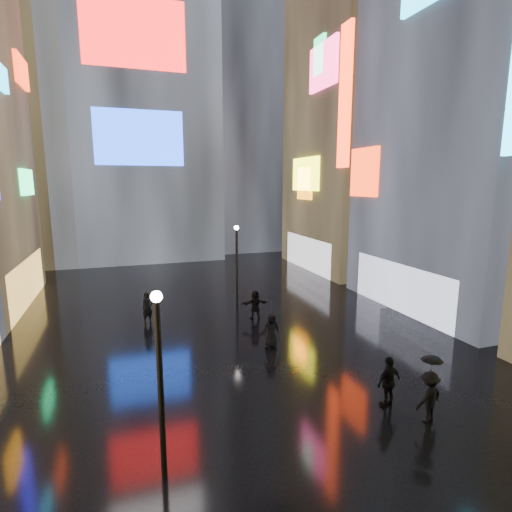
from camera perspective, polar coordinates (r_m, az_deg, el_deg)
name	(u,v)px	position (r m, az deg, el deg)	size (l,w,h in m)	color
ground	(214,315)	(24.55, -6.04, -8.34)	(140.00, 140.00, 0.00)	black
building_right_mid	(483,61)	(29.66, 29.73, 23.00)	(10.28, 13.70, 30.00)	black
building_right_far	(360,114)	(39.34, 14.62, 18.98)	(10.28, 12.00, 28.00)	black
tower_main	(132,56)	(48.57, -17.34, 25.62)	(16.00, 14.20, 42.00)	black
tower_flank_right	(237,107)	(51.52, -2.77, 20.55)	(12.00, 12.00, 34.00)	black
tower_flank_left	(16,128)	(45.93, -31.05, 15.35)	(10.00, 10.00, 26.00)	black
lamp_near	(160,375)	(11.05, -13.55, -16.22)	(0.30, 0.30, 5.20)	black
lamp_far	(237,260)	(25.85, -2.75, -0.59)	(0.30, 0.30, 5.20)	black
pedestrian_2	(429,397)	(15.13, 23.47, -17.97)	(1.13, 0.65, 1.75)	black
pedestrian_3	(389,382)	(15.52, 18.44, -16.67)	(1.09, 0.45, 1.85)	black
pedestrian_4	(271,330)	(19.64, 2.22, -10.53)	(0.83, 0.54, 1.69)	black
pedestrian_5	(255,305)	(23.47, -0.10, -6.99)	(1.58, 0.50, 1.70)	black
pedestrian_6	(148,308)	(23.56, -15.23, -7.18)	(0.65, 0.43, 1.79)	black
umbrella_1	(432,364)	(14.62, 23.81, -13.88)	(0.69, 0.69, 0.60)	black
umbrella_2	(272,304)	(19.21, 2.24, -6.87)	(1.02, 1.04, 0.94)	black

